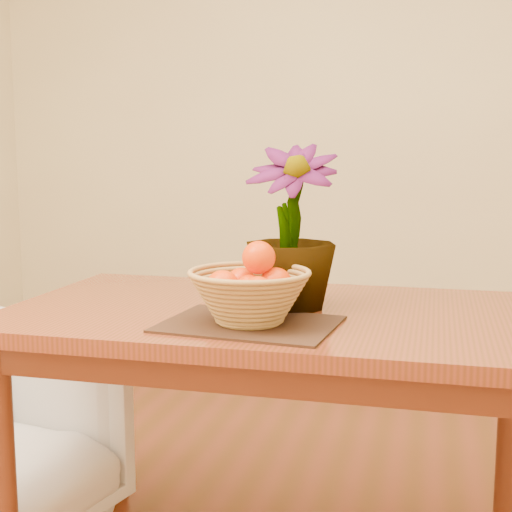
# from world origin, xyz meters

# --- Properties ---
(wall_back) EXTENTS (4.00, 0.02, 2.70)m
(wall_back) POSITION_xyz_m (0.00, 2.25, 1.35)
(wall_back) COLOR #FFF2C2
(wall_back) RESTS_ON floor
(table) EXTENTS (1.40, 0.80, 0.75)m
(table) POSITION_xyz_m (0.00, 0.30, 0.66)
(table) COLOR maroon
(table) RESTS_ON floor
(placemat) EXTENTS (0.43, 0.34, 0.01)m
(placemat) POSITION_xyz_m (-0.02, 0.11, 0.75)
(placemat) COLOR black
(placemat) RESTS_ON table
(wicker_basket) EXTENTS (0.29, 0.29, 0.12)m
(wicker_basket) POSITION_xyz_m (-0.02, 0.11, 0.81)
(wicker_basket) COLOR #A57F44
(wicker_basket) RESTS_ON placemat
(orange_pile) EXTENTS (0.19, 0.18, 0.14)m
(orange_pile) POSITION_xyz_m (-0.02, 0.11, 0.86)
(orange_pile) COLOR #F44503
(orange_pile) RESTS_ON wicker_basket
(potted_plant) EXTENTS (0.25, 0.25, 0.43)m
(potted_plant) POSITION_xyz_m (0.03, 0.32, 0.96)
(potted_plant) COLOR #1F4E16
(potted_plant) RESTS_ON table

